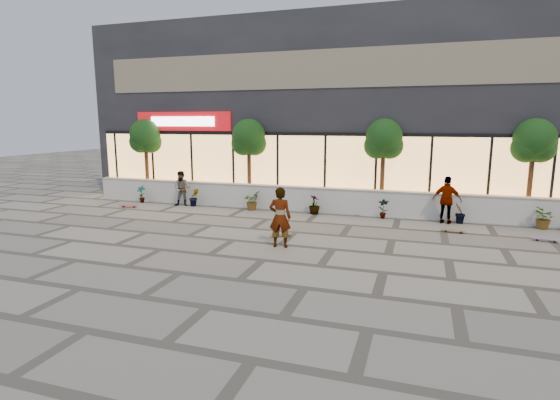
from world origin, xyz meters
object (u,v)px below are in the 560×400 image
(skater_center, at_px, (280,217))
(skateboard_center, at_px, (281,235))
(tree_mideast, at_px, (384,141))
(skateboard_right_far, at_px, (546,239))
(skater_left, at_px, (182,189))
(tree_east, at_px, (534,143))
(skater_right_near, at_px, (447,200))
(tree_midwest, at_px, (249,139))
(skateboard_right_near, at_px, (453,230))
(tree_west, at_px, (145,138))
(skateboard_left, at_px, (129,206))

(skater_center, bearing_deg, skateboard_center, -80.33)
(tree_mideast, distance_m, skateboard_right_far, 6.92)
(skater_left, distance_m, skateboard_right_far, 14.29)
(tree_mideast, xyz_separation_m, skateboard_right_far, (5.46, -3.11, -2.91))
(skater_left, xyz_separation_m, skateboard_right_far, (14.17, -1.71, -0.72))
(tree_east, xyz_separation_m, skater_right_near, (-2.98, -1.40, -2.09))
(skater_right_near, bearing_deg, skater_center, 58.84)
(tree_midwest, xyz_separation_m, skateboard_center, (3.21, -5.18, -2.91))
(skater_left, distance_m, skateboard_right_near, 11.53)
(tree_west, bearing_deg, skater_center, -34.85)
(skater_center, distance_m, skater_right_near, 6.98)
(skater_center, relative_size, skateboard_right_far, 2.30)
(tree_east, height_order, skateboard_left, tree_east)
(skater_right_near, xyz_separation_m, skateboard_left, (-13.36, -1.06, -0.82))
(tree_mideast, relative_size, skateboard_right_near, 4.75)
(skateboard_center, distance_m, skateboard_right_far, 8.50)
(tree_mideast, bearing_deg, skater_right_near, -29.07)
(skater_center, distance_m, skateboard_left, 9.27)
(skater_left, bearing_deg, skater_right_near, -14.29)
(tree_mideast, relative_size, skateboard_left, 4.77)
(skater_left, distance_m, skater_right_near, 11.23)
(skater_right_near, height_order, skateboard_right_near, skater_right_near)
(skater_right_near, height_order, skateboard_left, skater_right_near)
(skater_center, height_order, skateboard_center, skater_center)
(tree_midwest, distance_m, skater_right_near, 8.88)
(tree_west, xyz_separation_m, skateboard_left, (0.66, -2.46, -2.91))
(tree_mideast, distance_m, skateboard_right_near, 4.84)
(skateboard_left, bearing_deg, tree_mideast, 2.14)
(skater_center, height_order, skateboard_left, skater_center)
(skateboard_right_near, height_order, skateboard_right_far, skateboard_right_near)
(skater_center, distance_m, skater_left, 7.96)
(skateboard_center, bearing_deg, tree_mideast, 28.00)
(skater_right_near, bearing_deg, skateboard_left, 18.74)
(skater_right_near, bearing_deg, skateboard_right_near, 112.26)
(tree_west, xyz_separation_m, skateboard_right_near, (14.21, -2.77, -2.90))
(skateboard_left, bearing_deg, skater_right_near, -6.10)
(skater_right_near, bearing_deg, skateboard_center, 49.68)
(skater_center, bearing_deg, skateboard_right_near, -152.77)
(tree_west, height_order, skateboard_right_far, tree_west)
(skater_right_near, distance_m, skateboard_center, 6.57)
(skater_right_near, relative_size, skateboard_right_far, 2.23)
(skater_right_near, bearing_deg, tree_west, 8.52)
(tree_east, distance_m, skater_left, 14.45)
(tree_east, xyz_separation_m, skater_center, (-7.95, -6.30, -2.06))
(skateboard_right_near, bearing_deg, tree_midwest, 167.54)
(tree_west, height_order, skateboard_center, tree_west)
(skater_left, bearing_deg, skateboard_left, -167.91)
(skateboard_left, bearing_deg, skater_left, 15.76)
(tree_east, bearing_deg, skater_right_near, -154.85)
(skater_center, relative_size, skater_left, 1.16)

